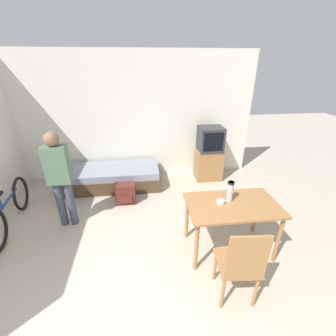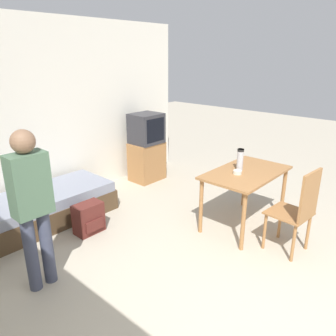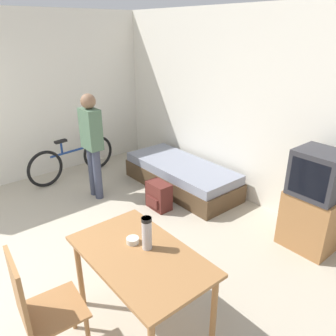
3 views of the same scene
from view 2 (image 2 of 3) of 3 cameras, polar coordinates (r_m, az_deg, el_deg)
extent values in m
cube|color=silver|center=(5.02, -22.32, 8.31)|extent=(5.57, 0.06, 2.70)
cube|color=#4C3823|center=(4.79, -21.20, -7.34)|extent=(1.97, 0.84, 0.29)
cube|color=gray|center=(4.70, -21.51, -5.00)|extent=(1.91, 0.81, 0.14)
cube|color=#9E6B3D|center=(5.92, -3.69, 1.17)|extent=(0.57, 0.43, 0.69)
cube|color=#2D2D33|center=(5.76, -3.82, 6.90)|extent=(0.51, 0.46, 0.52)
cube|color=black|center=(5.61, -2.22, 6.58)|extent=(0.42, 0.01, 0.41)
cube|color=#9E6B3D|center=(4.31, 13.46, -0.77)|extent=(1.20, 0.72, 0.03)
cylinder|color=#9E6B3D|center=(3.89, 12.97, -9.11)|extent=(0.05, 0.05, 0.73)
cylinder|color=#9E6B3D|center=(4.79, 19.42, -4.19)|extent=(0.05, 0.05, 0.73)
cylinder|color=#9E6B3D|center=(4.17, 5.77, -6.65)|extent=(0.05, 0.05, 0.73)
cylinder|color=#9E6B3D|center=(5.02, 13.17, -2.48)|extent=(0.05, 0.05, 0.73)
cube|color=#9E6B3D|center=(4.01, 20.28, -7.39)|extent=(0.47, 0.47, 0.02)
cube|color=#9E6B3D|center=(3.82, 23.45, -4.46)|extent=(0.40, 0.06, 0.55)
cylinder|color=#9E6B3D|center=(4.32, 18.92, -8.74)|extent=(0.04, 0.04, 0.45)
cylinder|color=#9E6B3D|center=(4.04, 16.47, -10.50)|extent=(0.04, 0.04, 0.45)
cylinder|color=#9E6B3D|center=(4.20, 23.20, -10.18)|extent=(0.04, 0.04, 0.45)
cylinder|color=#9E6B3D|center=(3.91, 20.99, -12.13)|extent=(0.04, 0.04, 0.45)
cylinder|color=#3D4256|center=(3.46, -22.72, -13.63)|extent=(0.12, 0.12, 0.78)
cylinder|color=#3D4256|center=(3.51, -20.34, -12.76)|extent=(0.12, 0.12, 0.78)
cube|color=#4C6B51|center=(3.18, -23.01, -2.69)|extent=(0.34, 0.20, 0.59)
sphere|color=#846047|center=(3.07, -23.97, 4.24)|extent=(0.21, 0.21, 0.21)
cylinder|color=#B7B7BC|center=(4.28, 12.44, 1.41)|extent=(0.08, 0.08, 0.29)
cylinder|color=black|center=(4.24, 12.56, 3.05)|extent=(0.08, 0.08, 0.03)
cylinder|color=beige|center=(4.18, 12.00, -0.71)|extent=(0.11, 0.11, 0.05)
cube|color=#56231E|center=(4.35, -13.67, -8.47)|extent=(0.36, 0.22, 0.40)
cube|color=#56231E|center=(4.28, -12.64, -9.74)|extent=(0.25, 0.03, 0.14)
camera|label=1|loc=(2.50, 55.69, 17.51)|focal=24.00mm
camera|label=3|loc=(5.41, 36.53, 18.20)|focal=35.00mm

